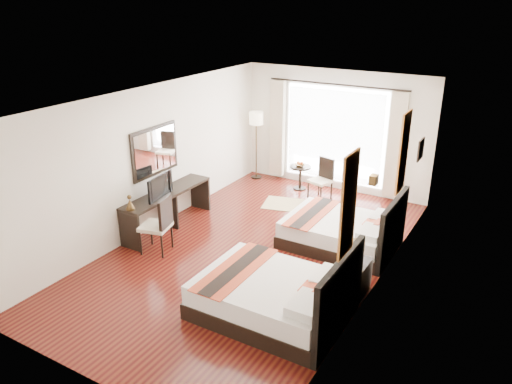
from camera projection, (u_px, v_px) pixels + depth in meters
The scene contains 29 objects.
floor at pixel (253, 252), 9.03m from camera, with size 4.50×7.50×0.01m, color #370A0A.
ceiling at pixel (252, 98), 8.00m from camera, with size 4.50×7.50×0.02m, color white.
wall_headboard at pixel (381, 206), 7.46m from camera, with size 0.01×7.50×2.80m, color silver.
wall_desk at pixel (152, 159), 9.56m from camera, with size 0.01×7.50×2.80m, color silver.
wall_window at pixel (335, 131), 11.51m from camera, with size 4.50×0.01×2.80m, color silver.
wall_entry at pixel (80, 281), 5.51m from camera, with size 4.50×0.01×2.80m, color silver.
window_glass at pixel (335, 135), 11.54m from camera, with size 2.40×0.02×2.20m, color white.
sheer_curtain at pixel (334, 136), 11.49m from camera, with size 2.30×0.02×2.10m, color white.
drape_left at pixel (277, 129), 12.14m from camera, with size 0.35×0.14×2.35m, color #B5A68C.
drape_right at pixel (396, 146), 10.78m from camera, with size 0.35×0.14×2.35m, color #B5A68C.
art_panel_near at pixel (349, 205), 6.10m from camera, with size 0.03×0.50×1.35m, color maroon.
art_panel_far at pixel (403, 153), 8.11m from camera, with size 0.03×0.50×1.35m, color maroon.
wall_sconce at pixel (374, 180), 7.01m from camera, with size 0.10×0.14×0.14m, color #3F2D16.
mirror_frame at pixel (155, 151), 9.54m from camera, with size 0.04×1.25×0.95m, color black.
mirror_glass at pixel (156, 151), 9.53m from camera, with size 0.01×1.12×0.82m, color white.
bed_near at pixel (276, 296), 7.17m from camera, with size 2.12×1.65×1.19m.
bed_far at pixel (343, 231), 9.16m from camera, with size 1.99×1.55×1.12m.
nightstand at pixel (352, 277), 7.72m from camera, with size 0.46×0.57×0.55m, color black.
table_lamp at pixel (358, 247), 7.67m from camera, with size 0.21×0.21×0.34m.
vase at pixel (350, 265), 7.47m from camera, with size 0.13×0.13×0.14m, color black.
console_desk at pixel (168, 209), 9.87m from camera, with size 0.50×2.20×0.76m, color black.
television at pixel (157, 186), 9.41m from camera, with size 0.78×0.10×0.45m, color black.
bronze_figurine at pixel (130, 203), 8.89m from camera, with size 0.16×0.16×0.25m, color #3F2D16, non-canonical shape.
desk_chair at pixel (157, 235), 8.95m from camera, with size 0.60×0.60×1.06m.
floor_lamp at pixel (256, 123), 12.13m from camera, with size 0.34×0.34×1.69m.
side_table at pixel (300, 178), 11.84m from camera, with size 0.50×0.50×0.57m, color black.
fruit_bowl at pixel (300, 165), 11.69m from camera, with size 0.22×0.22×0.05m, color #4D3A1B.
window_chair at pixel (321, 187), 11.25m from camera, with size 0.54×0.54×0.94m.
jute_rug at pixel (289, 205), 11.04m from camera, with size 1.12×0.76×0.01m, color tan.
Camera 1 is at (4.08, -6.86, 4.37)m, focal length 35.00 mm.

